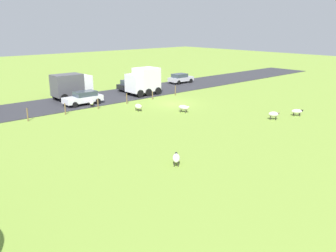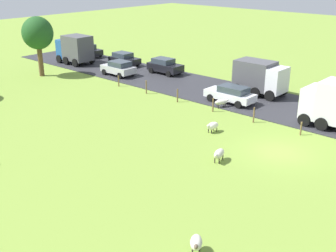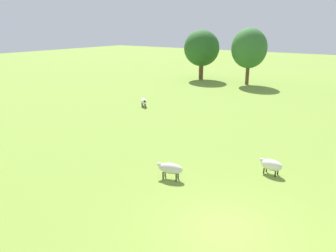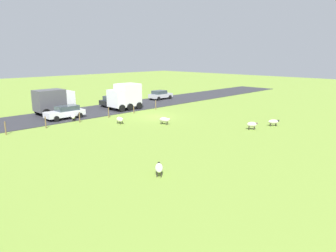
{
  "view_description": "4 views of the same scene",
  "coord_description": "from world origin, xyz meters",
  "px_view_note": "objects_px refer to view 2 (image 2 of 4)",
  "views": [
    {
      "loc": [
        -29.91,
        27.47,
        9.0
      ],
      "look_at": [
        -7.79,
        7.88,
        0.46
      ],
      "focal_mm": 37.6,
      "sensor_mm": 36.0,
      "label": 1
    },
    {
      "loc": [
        -23.64,
        -11.45,
        11.49
      ],
      "look_at": [
        -3.54,
        6.59,
        1.14
      ],
      "focal_mm": 45.34,
      "sensor_mm": 36.0,
      "label": 2
    },
    {
      "loc": [
        4.18,
        -9.4,
        6.95
      ],
      "look_at": [
        -7.7,
        7.5,
        0.55
      ],
      "focal_mm": 34.93,
      "sensor_mm": 36.0,
      "label": 3
    },
    {
      "loc": [
        -27.32,
        25.29,
        7.41
      ],
      "look_at": [
        -6.54,
        4.34,
        0.64
      ],
      "focal_mm": 33.28,
      "sensor_mm": 36.0,
      "label": 4
    }
  ],
  "objects_px": {
    "car_4": "(124,59)",
    "car_1": "(88,50)",
    "truck_2": "(260,77)",
    "car_2": "(231,94)",
    "truck_1": "(334,103)",
    "car_5": "(119,68)",
    "sheep_0": "(222,102)",
    "truck_0": "(75,49)",
    "car_6": "(165,66)",
    "sheep_2": "(213,126)",
    "tree_0": "(38,34)",
    "sheep_4": "(219,154)",
    "sheep_3": "(196,243)"
  },
  "relations": [
    {
      "from": "tree_0",
      "to": "car_5",
      "type": "relative_size",
      "value": 1.64
    },
    {
      "from": "sheep_2",
      "to": "truck_0",
      "type": "distance_m",
      "value": 26.97
    },
    {
      "from": "sheep_0",
      "to": "car_4",
      "type": "height_order",
      "value": "car_4"
    },
    {
      "from": "truck_0",
      "to": "car_6",
      "type": "relative_size",
      "value": 1.12
    },
    {
      "from": "tree_0",
      "to": "car_6",
      "type": "xyz_separation_m",
      "value": [
        9.64,
        -9.46,
        -3.66
      ]
    },
    {
      "from": "sheep_2",
      "to": "car_2",
      "type": "distance_m",
      "value": 7.28
    },
    {
      "from": "sheep_2",
      "to": "tree_0",
      "type": "xyz_separation_m",
      "value": [
        1.02,
        23.87,
        4.09
      ]
    },
    {
      "from": "truck_0",
      "to": "car_4",
      "type": "relative_size",
      "value": 1.16
    },
    {
      "from": "sheep_3",
      "to": "car_6",
      "type": "xyz_separation_m",
      "value": [
        22.37,
        22.15,
        0.37
      ]
    },
    {
      "from": "truck_2",
      "to": "car_2",
      "type": "xyz_separation_m",
      "value": [
        -3.91,
        0.52,
        -0.89
      ]
    },
    {
      "from": "car_4",
      "to": "sheep_0",
      "type": "bearing_deg",
      "value": -106.53
    },
    {
      "from": "sheep_2",
      "to": "car_1",
      "type": "height_order",
      "value": "car_1"
    },
    {
      "from": "truck_1",
      "to": "car_6",
      "type": "height_order",
      "value": "truck_1"
    },
    {
      "from": "truck_1",
      "to": "car_2",
      "type": "height_order",
      "value": "truck_1"
    },
    {
      "from": "car_5",
      "to": "car_6",
      "type": "height_order",
      "value": "car_6"
    },
    {
      "from": "sheep_4",
      "to": "truck_0",
      "type": "relative_size",
      "value": 0.3
    },
    {
      "from": "car_4",
      "to": "tree_0",
      "type": "bearing_deg",
      "value": 162.06
    },
    {
      "from": "sheep_4",
      "to": "sheep_2",
      "type": "bearing_deg",
      "value": 40.83
    },
    {
      "from": "tree_0",
      "to": "car_2",
      "type": "distance_m",
      "value": 22.0
    },
    {
      "from": "sheep_4",
      "to": "car_1",
      "type": "relative_size",
      "value": 0.33
    },
    {
      "from": "car_4",
      "to": "car_1",
      "type": "bearing_deg",
      "value": 87.54
    },
    {
      "from": "sheep_3",
      "to": "truck_0",
      "type": "relative_size",
      "value": 0.24
    },
    {
      "from": "sheep_2",
      "to": "truck_2",
      "type": "bearing_deg",
      "value": 12.85
    },
    {
      "from": "sheep_2",
      "to": "car_5",
      "type": "relative_size",
      "value": 0.3
    },
    {
      "from": "sheep_0",
      "to": "truck_1",
      "type": "xyz_separation_m",
      "value": [
        1.73,
        -8.8,
        1.37
      ]
    },
    {
      "from": "sheep_3",
      "to": "truck_1",
      "type": "distance_m",
      "value": 18.64
    },
    {
      "from": "truck_0",
      "to": "truck_1",
      "type": "bearing_deg",
      "value": -90.63
    },
    {
      "from": "sheep_0",
      "to": "truck_1",
      "type": "relative_size",
      "value": 0.31
    },
    {
      "from": "sheep_0",
      "to": "sheep_3",
      "type": "xyz_separation_m",
      "value": [
        -16.79,
        -10.54,
        0.04
      ]
    },
    {
      "from": "tree_0",
      "to": "truck_1",
      "type": "distance_m",
      "value": 30.54
    },
    {
      "from": "sheep_3",
      "to": "truck_2",
      "type": "relative_size",
      "value": 0.23
    },
    {
      "from": "sheep_2",
      "to": "car_2",
      "type": "xyz_separation_m",
      "value": [
        6.65,
        2.93,
        0.36
      ]
    },
    {
      "from": "sheep_2",
      "to": "sheep_4",
      "type": "xyz_separation_m",
      "value": [
        -3.71,
        -3.21,
        0.04
      ]
    },
    {
      "from": "truck_1",
      "to": "car_2",
      "type": "xyz_separation_m",
      "value": [
        -0.15,
        8.93,
        -1.03
      ]
    },
    {
      "from": "sheep_2",
      "to": "car_4",
      "type": "relative_size",
      "value": 0.3
    },
    {
      "from": "car_1",
      "to": "car_5",
      "type": "height_order",
      "value": "car_5"
    },
    {
      "from": "car_5",
      "to": "truck_2",
      "type": "bearing_deg",
      "value": -75.62
    },
    {
      "from": "sheep_2",
      "to": "truck_0",
      "type": "height_order",
      "value": "truck_0"
    },
    {
      "from": "sheep_4",
      "to": "car_5",
      "type": "height_order",
      "value": "car_5"
    },
    {
      "from": "car_4",
      "to": "sheep_3",
      "type": "bearing_deg",
      "value": -127.78
    },
    {
      "from": "sheep_2",
      "to": "car_2",
      "type": "relative_size",
      "value": 0.26
    },
    {
      "from": "car_1",
      "to": "car_5",
      "type": "xyz_separation_m",
      "value": [
        -4.07,
        -10.64,
        0.0
      ]
    },
    {
      "from": "car_1",
      "to": "car_4",
      "type": "distance_m",
      "value": 7.41
    },
    {
      "from": "truck_2",
      "to": "car_2",
      "type": "bearing_deg",
      "value": 172.42
    },
    {
      "from": "sheep_2",
      "to": "sheep_4",
      "type": "relative_size",
      "value": 0.88
    },
    {
      "from": "sheep_3",
      "to": "truck_1",
      "type": "relative_size",
      "value": 0.26
    },
    {
      "from": "truck_2",
      "to": "car_1",
      "type": "relative_size",
      "value": 1.15
    },
    {
      "from": "tree_0",
      "to": "truck_2",
      "type": "bearing_deg",
      "value": -66.02
    },
    {
      "from": "car_1",
      "to": "truck_1",
      "type": "bearing_deg",
      "value": -96.57
    },
    {
      "from": "truck_1",
      "to": "truck_2",
      "type": "height_order",
      "value": "truck_1"
    }
  ]
}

